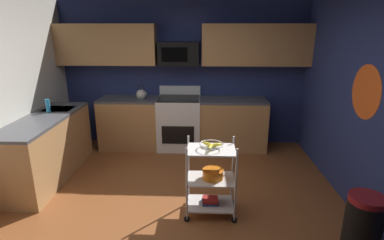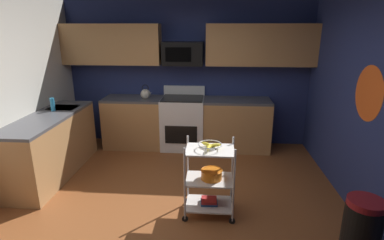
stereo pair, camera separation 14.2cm
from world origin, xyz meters
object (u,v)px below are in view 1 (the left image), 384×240
(mixing_bowl_large, at_px, (213,174))
(dish_soap_bottle, at_px, (48,106))
(microwave, at_px, (179,54))
(book_stack, at_px, (210,201))
(kettle, at_px, (141,94))
(trash_can, at_px, (362,227))
(oven_range, at_px, (179,122))
(rolling_cart, at_px, (211,179))
(fruit_bowl, at_px, (211,145))

(mixing_bowl_large, bearing_deg, dish_soap_bottle, 155.26)
(microwave, distance_m, mixing_bowl_large, 2.55)
(book_stack, distance_m, kettle, 2.55)
(book_stack, relative_size, trash_can, 0.32)
(book_stack, bearing_deg, kettle, 119.90)
(oven_range, xyz_separation_m, rolling_cart, (0.53, -2.09, -0.03))
(rolling_cart, xyz_separation_m, trash_can, (1.43, -0.67, -0.12))
(oven_range, xyz_separation_m, fruit_bowl, (0.53, -2.09, 0.40))
(rolling_cart, distance_m, mixing_bowl_large, 0.07)
(book_stack, bearing_deg, oven_range, 104.26)
(kettle, distance_m, trash_can, 3.87)
(trash_can, bearing_deg, oven_range, 125.39)
(microwave, distance_m, kettle, 0.98)
(rolling_cart, height_order, dish_soap_bottle, dish_soap_bottle)
(dish_soap_bottle, bearing_deg, kettle, 38.30)
(oven_range, distance_m, rolling_cart, 2.16)
(dish_soap_bottle, bearing_deg, trash_can, -25.05)
(dish_soap_bottle, height_order, trash_can, dish_soap_bottle)
(microwave, xyz_separation_m, kettle, (-0.67, -0.11, -0.70))
(dish_soap_bottle, distance_m, trash_can, 4.30)
(microwave, xyz_separation_m, dish_soap_bottle, (-1.89, -1.07, -0.68))
(rolling_cart, relative_size, fruit_bowl, 3.36)
(rolling_cart, xyz_separation_m, fruit_bowl, (-0.00, 0.00, 0.42))
(microwave, bearing_deg, mixing_bowl_large, -75.80)
(mixing_bowl_large, height_order, book_stack, mixing_bowl_large)
(rolling_cart, height_order, trash_can, rolling_cart)
(oven_range, relative_size, dish_soap_bottle, 5.50)
(microwave, distance_m, fruit_bowl, 2.40)
(oven_range, height_order, fruit_bowl, oven_range)
(microwave, bearing_deg, trash_can, -55.60)
(microwave, relative_size, dish_soap_bottle, 3.50)
(fruit_bowl, distance_m, mixing_bowl_large, 0.36)
(microwave, distance_m, trash_can, 3.74)
(microwave, xyz_separation_m, trash_can, (1.96, -2.87, -1.37))
(kettle, bearing_deg, dish_soap_bottle, -141.70)
(microwave, bearing_deg, oven_range, -89.74)
(trash_can, bearing_deg, kettle, 133.64)
(mixing_bowl_large, bearing_deg, fruit_bowl, 180.00)
(fruit_bowl, height_order, trash_can, fruit_bowl)
(dish_soap_bottle, bearing_deg, oven_range, 27.10)
(oven_range, bearing_deg, rolling_cart, -75.74)
(fruit_bowl, bearing_deg, microwave, 103.62)
(oven_range, distance_m, fruit_bowl, 2.19)
(rolling_cart, distance_m, kettle, 2.47)
(book_stack, bearing_deg, dish_soap_bottle, 155.04)
(rolling_cart, distance_m, dish_soap_bottle, 2.73)
(oven_range, height_order, mixing_bowl_large, oven_range)
(rolling_cart, bearing_deg, dish_soap_bottle, 155.04)
(rolling_cart, bearing_deg, oven_range, 104.26)
(rolling_cart, bearing_deg, microwave, 103.62)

